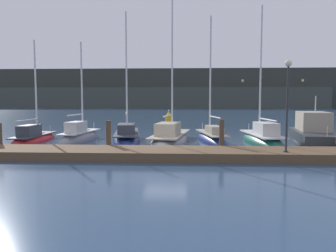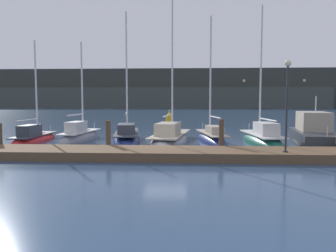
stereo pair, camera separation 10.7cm
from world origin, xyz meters
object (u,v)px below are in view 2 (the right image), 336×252
dock_lamppost (287,91)px  sailboat_berth_4 (170,140)px  sailboat_berth_3 (127,140)px  channel_buoy (169,120)px  motorboat_berth_7 (315,139)px  sailboat_berth_1 (34,139)px  sailboat_berth_6 (262,141)px  sailboat_berth_2 (80,139)px  sailboat_berth_5 (212,140)px

dock_lamppost → sailboat_berth_4: bearing=130.4°
sailboat_berth_3 → channel_buoy: sailboat_berth_3 is taller
motorboat_berth_7 → sailboat_berth_1: bearing=178.5°
motorboat_berth_7 → channel_buoy: (-10.52, 15.13, 0.29)m
sailboat_berth_3 → sailboat_berth_6: sailboat_berth_6 is taller
sailboat_berth_2 → sailboat_berth_3: 3.53m
sailboat_berth_4 → sailboat_berth_5: 2.92m
sailboat_berth_5 → channel_buoy: 14.73m
sailboat_berth_3 → sailboat_berth_5: 6.02m
sailboat_berth_5 → channel_buoy: bearing=104.7°
sailboat_berth_1 → dock_lamppost: size_ratio=1.76×
sailboat_berth_1 → sailboat_berth_6: 16.07m
sailboat_berth_2 → motorboat_berth_7: bearing=-3.9°
sailboat_berth_4 → sailboat_berth_6: size_ratio=1.08×
sailboat_berth_1 → sailboat_berth_5: bearing=1.8°
sailboat_berth_2 → dock_lamppost: sailboat_berth_2 is taller
motorboat_berth_7 → sailboat_berth_4: bearing=175.2°
sailboat_berth_1 → sailboat_berth_4: 9.78m
sailboat_berth_2 → sailboat_berth_6: 12.93m
sailboat_berth_2 → sailboat_berth_6: sailboat_berth_6 is taller
sailboat_berth_2 → sailboat_berth_6: bearing=-3.8°
sailboat_berth_1 → sailboat_berth_2: bearing=10.8°
sailboat_berth_5 → motorboat_berth_7: size_ratio=1.23×
sailboat_berth_4 → dock_lamppost: bearing=-49.6°
sailboat_berth_5 → motorboat_berth_7: 6.84m
motorboat_berth_7 → channel_buoy: bearing=124.8°
sailboat_berth_6 → sailboat_berth_5: bearing=169.1°
sailboat_berth_2 → sailboat_berth_4: bearing=-2.4°
sailboat_berth_1 → sailboat_berth_2: 3.22m
sailboat_berth_4 → dock_lamppost: 9.74m
sailboat_berth_2 → dock_lamppost: (12.56, -7.27, 3.26)m
sailboat_berth_1 → sailboat_berth_2: size_ratio=0.98×
sailboat_berth_6 → sailboat_berth_2: bearing=176.2°
sailboat_berth_2 → motorboat_berth_7: sailboat_berth_2 is taller
sailboat_berth_1 → sailboat_berth_6: size_ratio=0.77×
channel_buoy → dock_lamppost: bearing=-72.4°
sailboat_berth_3 → sailboat_berth_4: bearing=0.8°
sailboat_berth_6 → motorboat_berth_7: size_ratio=1.31×
sailboat_berth_3 → sailboat_berth_5: sailboat_berth_3 is taller
sailboat_berth_4 → sailboat_berth_5: (2.92, 0.07, -0.01)m
sailboat_berth_3 → sailboat_berth_6: bearing=-3.3°
dock_lamppost → channel_buoy: bearing=107.6°
sailboat_berth_1 → sailboat_berth_5: sailboat_berth_5 is taller
sailboat_berth_2 → motorboat_berth_7: 16.35m
sailboat_berth_3 → motorboat_berth_7: size_ratio=1.28×
dock_lamppost → sailboat_berth_3: bearing=142.5°
sailboat_berth_5 → sailboat_berth_6: bearing=-10.9°
sailboat_berth_3 → sailboat_berth_6: 9.41m
sailboat_berth_6 → dock_lamppost: bearing=-93.0°
sailboat_berth_5 → channel_buoy: (-3.74, 14.24, 0.52)m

